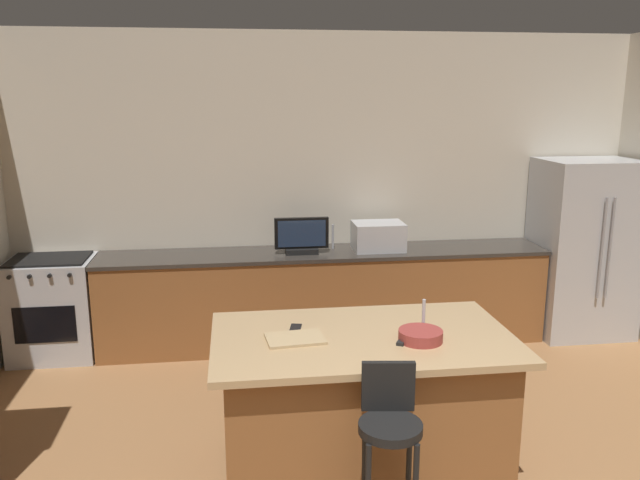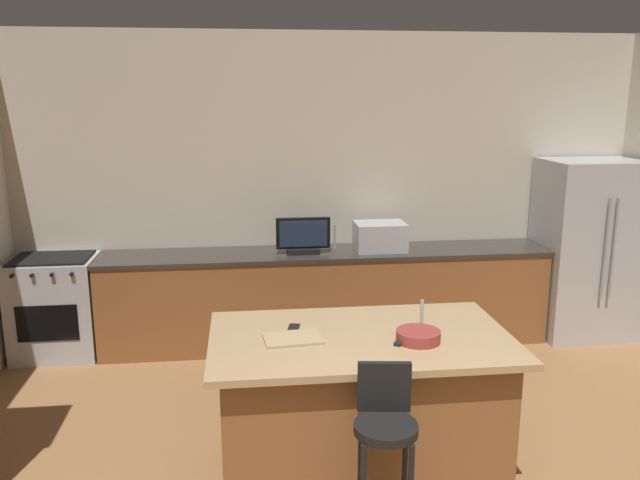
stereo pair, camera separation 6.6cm
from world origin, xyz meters
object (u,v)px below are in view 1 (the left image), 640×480
refrigerator (583,248)px  tv_monitor (302,237)px  range_oven (53,308)px  cutting_board (295,339)px  kitchen_island (362,401)px  bar_stool_center (389,440)px  tv_remote (403,340)px  cell_phone (296,328)px  microwave (378,236)px  fruit_bowl (421,336)px

refrigerator → tv_monitor: (-2.84, 0.01, 0.19)m
range_oven → cutting_board: bearing=-47.3°
kitchen_island → tv_monitor: tv_monitor is taller
kitchen_island → bar_stool_center: bar_stool_center is taller
tv_monitor → tv_remote: 2.30m
range_oven → cell_phone: 2.91m
refrigerator → range_oven: 5.16m
tv_monitor → cell_phone: (-0.25, -1.96, -0.16)m
kitchen_island → microwave: 2.33m
cell_phone → kitchen_island: bearing=-11.4°
bar_stool_center → cell_phone: (-0.41, 0.89, 0.32)m
bar_stool_center → cutting_board: bearing=129.5°
bar_stool_center → cell_phone: bearing=122.4°
range_oven → microwave: size_ratio=1.96×
range_oven → fruit_bowl: 3.66m
microwave → range_oven: bearing=-180.0°
kitchen_island → refrigerator: size_ratio=1.07×
fruit_bowl → cell_phone: fruit_bowl is taller
cell_phone → tv_remote: bearing=-14.0°
refrigerator → cell_phone: 3.65m
bar_stool_center → tv_remote: size_ratio=5.86×
range_oven → cell_phone: range_oven is taller
refrigerator → kitchen_island: bearing=-141.7°
cutting_board → tv_monitor: bearing=82.8°
refrigerator → tv_remote: size_ratio=10.41×
refrigerator → bar_stool_center: (-2.68, -2.84, -0.28)m
tv_remote → cutting_board: tv_remote is taller
tv_monitor → tv_remote: size_ratio=2.99×
range_oven → cell_phone: size_ratio=6.29×
tv_remote → bar_stool_center: bearing=-80.6°
kitchen_island → tv_remote: 0.53m
refrigerator → cutting_board: refrigerator is taller
kitchen_island → bar_stool_center: bearing=-89.6°
microwave → fruit_bowl: microwave is taller
microwave → tv_remote: size_ratio=2.82×
tv_monitor → bar_stool_center: 2.89m
microwave → refrigerator: bearing=-1.6°
range_oven → bar_stool_center: bar_stool_center is taller
cell_phone → microwave: bearing=75.1°
fruit_bowl → cell_phone: (-0.74, 0.31, -0.03)m
kitchen_island → fruit_bowl: bearing=-22.6°
refrigerator → cell_phone: size_ratio=11.80×
kitchen_island → bar_stool_center: size_ratio=1.90×
microwave → fruit_bowl: (-0.26, -2.32, -0.11)m
bar_stool_center → fruit_bowl: (0.33, 0.58, 0.35)m
tv_remote → cutting_board: 0.67m
tv_monitor → bar_stool_center: size_ratio=0.51×
cell_phone → tv_remote: tv_remote is taller
refrigerator → microwave: (-2.09, 0.06, 0.17)m
fruit_bowl → cell_phone: bearing=157.2°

